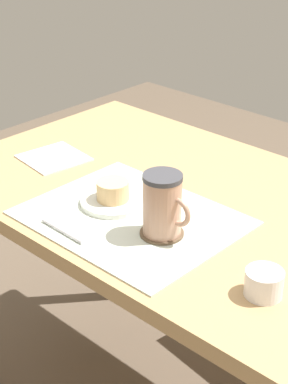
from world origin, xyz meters
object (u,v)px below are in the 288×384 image
object	(u,v)px
pastry_plate	(113,201)
pastry	(113,190)
coffee_mug	(163,204)
sugar_bowl	(264,283)
dining_table	(193,232)

from	to	relation	value
pastry_plate	pastry	bearing A→B (deg)	180.00
coffee_mug	sugar_bowl	xyz separation A→B (m)	(0.27, -0.03, -0.05)
pastry_plate	coffee_mug	distance (m)	0.18
pastry	coffee_mug	xyz separation A→B (m)	(0.17, -0.02, 0.04)
pastry	pastry_plate	bearing A→B (deg)	0.00
dining_table	sugar_bowl	xyz separation A→B (m)	(0.31, -0.19, 0.11)
pastry_plate	coffee_mug	xyz separation A→B (m)	(0.17, -0.02, 0.07)
pastry	dining_table	bearing A→B (deg)	48.24
dining_table	coffee_mug	xyz separation A→B (m)	(0.05, -0.16, 0.16)
pastry_plate	pastry	xyz separation A→B (m)	(-0.00, 0.00, 0.03)
pastry_plate	sugar_bowl	distance (m)	0.44
dining_table	coffee_mug	world-z (taller)	coffee_mug
coffee_mug	sugar_bowl	size ratio (longest dim) A/B	1.89
coffee_mug	sugar_bowl	bearing A→B (deg)	-5.54
pastry	sugar_bowl	distance (m)	0.44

